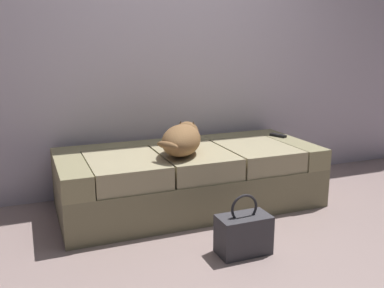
{
  "coord_description": "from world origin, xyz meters",
  "views": [
    {
      "loc": [
        -1.16,
        -1.92,
        1.25
      ],
      "look_at": [
        0.0,
        0.98,
        0.51
      ],
      "focal_mm": 39.83,
      "sensor_mm": 36.0,
      "label": 1
    }
  ],
  "objects_px": {
    "couch": "(190,178)",
    "handbag": "(243,234)",
    "tv_remote": "(278,135)",
    "dog_tan": "(182,139)"
  },
  "relations": [
    {
      "from": "couch",
      "to": "handbag",
      "type": "xyz_separation_m",
      "value": [
        0.01,
        -0.85,
        -0.1
      ]
    },
    {
      "from": "dog_tan",
      "to": "tv_remote",
      "type": "xyz_separation_m",
      "value": [
        0.97,
        0.23,
        -0.1
      ]
    },
    {
      "from": "couch",
      "to": "handbag",
      "type": "bearing_deg",
      "value": -89.04
    },
    {
      "from": "couch",
      "to": "dog_tan",
      "type": "xyz_separation_m",
      "value": [
        -0.1,
        -0.11,
        0.34
      ]
    },
    {
      "from": "couch",
      "to": "handbag",
      "type": "height_order",
      "value": "couch"
    },
    {
      "from": "handbag",
      "to": "dog_tan",
      "type": "bearing_deg",
      "value": 98.8
    },
    {
      "from": "dog_tan",
      "to": "couch",
      "type": "bearing_deg",
      "value": 48.08
    },
    {
      "from": "tv_remote",
      "to": "handbag",
      "type": "xyz_separation_m",
      "value": [
        -0.86,
        -0.97,
        -0.34
      ]
    },
    {
      "from": "couch",
      "to": "tv_remote",
      "type": "height_order",
      "value": "tv_remote"
    },
    {
      "from": "handbag",
      "to": "couch",
      "type": "bearing_deg",
      "value": 90.96
    }
  ]
}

